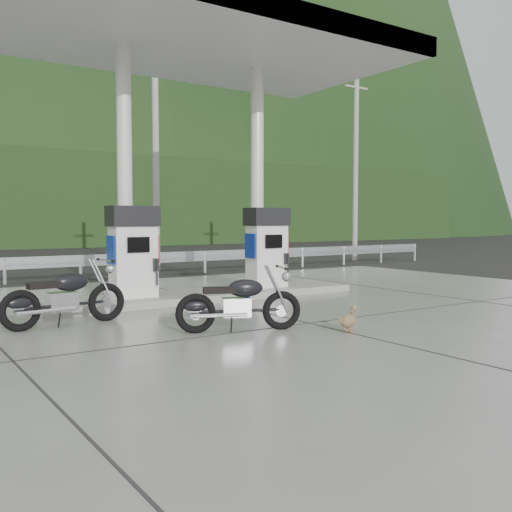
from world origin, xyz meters
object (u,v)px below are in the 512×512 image
duck (348,321)px  motorcycle_left (65,298)px  gas_pump_right (267,248)px  gas_pump_left (133,252)px  motorcycle_right (239,303)px

duck → motorcycle_left: bearing=119.0°
gas_pump_right → motorcycle_left: size_ratio=0.95×
motorcycle_left → gas_pump_right: bearing=10.2°
gas_pump_left → motorcycle_right: bearing=-84.9°
motorcycle_right → duck: bearing=-16.0°
motorcycle_right → motorcycle_left: bearing=158.1°
duck → motorcycle_right: bearing=122.7°
gas_pump_right → duck: (-1.59, -4.41, -0.89)m
gas_pump_left → duck: bearing=-70.0°
motorcycle_left → motorcycle_right: 2.80m
gas_pump_right → duck: gas_pump_right is taller
gas_pump_left → duck: 4.78m
gas_pump_right → motorcycle_right: gas_pump_right is taller
motorcycle_left → motorcycle_right: motorcycle_left is taller
gas_pump_left → duck: (1.61, -4.41, -0.89)m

